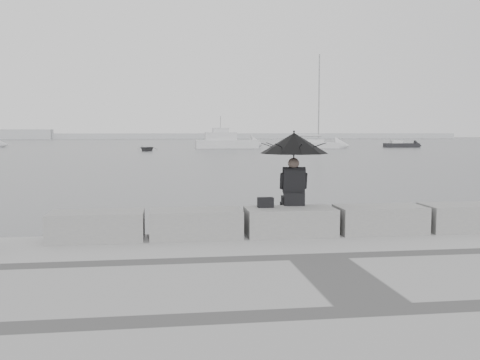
{
  "coord_description": "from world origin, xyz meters",
  "views": [
    {
      "loc": [
        -2.2,
        -9.77,
        2.38
      ],
      "look_at": [
        -0.44,
        3.0,
        1.2
      ],
      "focal_mm": 40.0,
      "sensor_mm": 36.0,
      "label": 1
    }
  ],
  "objects": [
    {
      "name": "motor_cruiser",
      "position": [
        6.06,
        63.35,
        0.89
      ],
      "size": [
        8.53,
        2.85,
        4.5
      ],
      "rotation": [
        0.0,
        0.0,
        0.01
      ],
      "color": "silver",
      "rests_on": "ground"
    },
    {
      "name": "stone_block_right",
      "position": [
        1.7,
        -0.45,
        0.75
      ],
      "size": [
        1.6,
        0.8,
        0.5
      ],
      "primitive_type": "cube",
      "color": "slate",
      "rests_on": "promenade"
    },
    {
      "name": "ground",
      "position": [
        0.0,
        0.0,
        0.0
      ],
      "size": [
        360.0,
        360.0,
        0.0
      ],
      "primitive_type": "plane",
      "color": "#494C4E",
      "rests_on": "ground"
    },
    {
      "name": "stone_block_far_left",
      "position": [
        -3.4,
        -0.45,
        0.75
      ],
      "size": [
        1.6,
        0.8,
        0.5
      ],
      "primitive_type": "cube",
      "color": "slate",
      "rests_on": "promenade"
    },
    {
      "name": "small_motorboat",
      "position": [
        31.45,
        63.5,
        0.32
      ],
      "size": [
        5.08,
        2.25,
        1.1
      ],
      "rotation": [
        0.0,
        0.0,
        -0.14
      ],
      "color": "black",
      "rests_on": "ground"
    },
    {
      "name": "bag",
      "position": [
        -0.43,
        -0.33,
        1.09
      ],
      "size": [
        0.28,
        0.16,
        0.18
      ],
      "primitive_type": "cube",
      "color": "black",
      "rests_on": "stone_block_centre"
    },
    {
      "name": "stone_block_centre",
      "position": [
        0.0,
        -0.45,
        0.75
      ],
      "size": [
        1.6,
        0.8,
        0.5
      ],
      "primitive_type": "cube",
      "color": "slate",
      "rests_on": "promenade"
    },
    {
      "name": "stone_block_far_right",
      "position": [
        3.4,
        -0.45,
        0.75
      ],
      "size": [
        1.6,
        0.8,
        0.5
      ],
      "primitive_type": "cube",
      "color": "slate",
      "rests_on": "promenade"
    },
    {
      "name": "seated_person",
      "position": [
        0.15,
        -0.07,
        2.02
      ],
      "size": [
        1.27,
        1.27,
        1.39
      ],
      "rotation": [
        0.0,
        0.0,
        -0.13
      ],
      "color": "black",
      "rests_on": "stone_block_centre"
    },
    {
      "name": "dinghy",
      "position": [
        -4.49,
        55.01,
        0.3
      ],
      "size": [
        3.6,
        1.62,
        0.6
      ],
      "primitive_type": "imported",
      "rotation": [
        0.0,
        0.0,
        -0.03
      ],
      "color": "slate",
      "rests_on": "ground"
    },
    {
      "name": "sailboat_right",
      "position": [
        18.31,
        62.25,
        0.54
      ],
      "size": [
        6.97,
        4.04,
        12.9
      ],
      "rotation": [
        0.0,
        0.0,
        -0.26
      ],
      "color": "silver",
      "rests_on": "ground"
    },
    {
      "name": "distant_landmass",
      "position": [
        -8.14,
        154.51,
        0.9
      ],
      "size": [
        180.0,
        8.0,
        2.8
      ],
      "color": "#AAACAF",
      "rests_on": "ground"
    },
    {
      "name": "stone_block_left",
      "position": [
        -1.7,
        -0.45,
        0.75
      ],
      "size": [
        1.6,
        0.8,
        0.5
      ],
      "primitive_type": "cube",
      "color": "slate",
      "rests_on": "promenade"
    }
  ]
}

